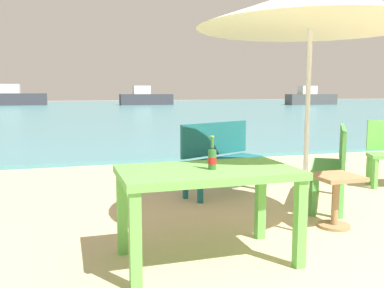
{
  "coord_description": "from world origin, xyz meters",
  "views": [
    {
      "loc": [
        -2.46,
        -2.75,
        1.37
      ],
      "look_at": [
        -0.7,
        3.0,
        0.6
      ],
      "focal_mm": 38.72,
      "sensor_mm": 36.0,
      "label": 1
    }
  ],
  "objects_px": {
    "picnic_table_green": "(208,182)",
    "beer_bottle_amber": "(212,158)",
    "side_table_wood": "(336,193)",
    "boat_fishing_trawler": "(311,98)",
    "patio_umbrella": "(311,8)",
    "boat_barge": "(146,98)",
    "boat_sailboat": "(15,98)",
    "swimmer_person": "(209,135)",
    "bench_teal_center": "(220,153)",
    "bench_green_right": "(334,161)"
  },
  "relations": [
    {
      "from": "picnic_table_green",
      "to": "beer_bottle_amber",
      "type": "bearing_deg",
      "value": -65.21
    },
    {
      "from": "side_table_wood",
      "to": "boat_fishing_trawler",
      "type": "height_order",
      "value": "boat_fishing_trawler"
    },
    {
      "from": "picnic_table_green",
      "to": "patio_umbrella",
      "type": "bearing_deg",
      "value": 17.11
    },
    {
      "from": "side_table_wood",
      "to": "boat_barge",
      "type": "relative_size",
      "value": 0.11
    },
    {
      "from": "boat_barge",
      "to": "boat_fishing_trawler",
      "type": "bearing_deg",
      "value": -15.01
    },
    {
      "from": "boat_fishing_trawler",
      "to": "boat_sailboat",
      "type": "bearing_deg",
      "value": 166.61
    },
    {
      "from": "patio_umbrella",
      "to": "side_table_wood",
      "type": "bearing_deg",
      "value": 8.39
    },
    {
      "from": "swimmer_person",
      "to": "boat_fishing_trawler",
      "type": "xyz_separation_m",
      "value": [
        19.12,
        24.88,
        0.49
      ]
    },
    {
      "from": "side_table_wood",
      "to": "swimmer_person",
      "type": "xyz_separation_m",
      "value": [
        0.99,
        6.6,
        -0.11
      ]
    },
    {
      "from": "picnic_table_green",
      "to": "bench_teal_center",
      "type": "xyz_separation_m",
      "value": [
        0.91,
        2.09,
        -0.11
      ]
    },
    {
      "from": "patio_umbrella",
      "to": "bench_teal_center",
      "type": "distance_m",
      "value": 2.36
    },
    {
      "from": "bench_teal_center",
      "to": "picnic_table_green",
      "type": "bearing_deg",
      "value": -113.4
    },
    {
      "from": "picnic_table_green",
      "to": "boat_sailboat",
      "type": "xyz_separation_m",
      "value": [
        -5.4,
        38.31,
        0.13
      ]
    },
    {
      "from": "patio_umbrella",
      "to": "bench_teal_center",
      "type": "bearing_deg",
      "value": 96.63
    },
    {
      "from": "swimmer_person",
      "to": "patio_umbrella",
      "type": "bearing_deg",
      "value": -101.7
    },
    {
      "from": "side_table_wood",
      "to": "bench_teal_center",
      "type": "distance_m",
      "value": 1.8
    },
    {
      "from": "bench_green_right",
      "to": "swimmer_person",
      "type": "bearing_deg",
      "value": 85.24
    },
    {
      "from": "beer_bottle_amber",
      "to": "swimmer_person",
      "type": "xyz_separation_m",
      "value": [
        2.47,
        7.04,
        -0.61
      ]
    },
    {
      "from": "beer_bottle_amber",
      "to": "boat_sailboat",
      "type": "relative_size",
      "value": 0.05
    },
    {
      "from": "bench_green_right",
      "to": "swimmer_person",
      "type": "xyz_separation_m",
      "value": [
        0.49,
        5.87,
        -0.3
      ]
    },
    {
      "from": "beer_bottle_amber",
      "to": "bench_green_right",
      "type": "height_order",
      "value": "beer_bottle_amber"
    },
    {
      "from": "picnic_table_green",
      "to": "boat_barge",
      "type": "relative_size",
      "value": 0.28
    },
    {
      "from": "bench_teal_center",
      "to": "patio_umbrella",
      "type": "bearing_deg",
      "value": -83.37
    },
    {
      "from": "bench_teal_center",
      "to": "bench_green_right",
      "type": "relative_size",
      "value": 1.05
    },
    {
      "from": "beer_bottle_amber",
      "to": "swimmer_person",
      "type": "height_order",
      "value": "beer_bottle_amber"
    },
    {
      "from": "boat_fishing_trawler",
      "to": "bench_green_right",
      "type": "bearing_deg",
      "value": -122.53
    },
    {
      "from": "picnic_table_green",
      "to": "swimmer_person",
      "type": "bearing_deg",
      "value": 70.43
    },
    {
      "from": "patio_umbrella",
      "to": "beer_bottle_amber",
      "type": "bearing_deg",
      "value": -160.36
    },
    {
      "from": "patio_umbrella",
      "to": "bench_green_right",
      "type": "relative_size",
      "value": 1.94
    },
    {
      "from": "picnic_table_green",
      "to": "boat_sailboat",
      "type": "height_order",
      "value": "boat_sailboat"
    },
    {
      "from": "beer_bottle_amber",
      "to": "boat_fishing_trawler",
      "type": "xyz_separation_m",
      "value": [
        21.59,
        31.92,
        -0.13
      ]
    },
    {
      "from": "beer_bottle_amber",
      "to": "patio_umbrella",
      "type": "height_order",
      "value": "patio_umbrella"
    },
    {
      "from": "bench_green_right",
      "to": "boat_fishing_trawler",
      "type": "distance_m",
      "value": 36.47
    },
    {
      "from": "bench_teal_center",
      "to": "swimmer_person",
      "type": "xyz_separation_m",
      "value": [
        1.58,
        4.9,
        -0.3
      ]
    },
    {
      "from": "picnic_table_green",
      "to": "swimmer_person",
      "type": "distance_m",
      "value": 7.43
    },
    {
      "from": "bench_teal_center",
      "to": "boat_sailboat",
      "type": "xyz_separation_m",
      "value": [
        -6.31,
        36.22,
        0.24
      ]
    },
    {
      "from": "bench_green_right",
      "to": "boat_sailboat",
      "type": "bearing_deg",
      "value": 101.26
    },
    {
      "from": "bench_teal_center",
      "to": "boat_barge",
      "type": "bearing_deg",
      "value": 80.94
    },
    {
      "from": "side_table_wood",
      "to": "boat_barge",
      "type": "height_order",
      "value": "boat_barge"
    },
    {
      "from": "bench_green_right",
      "to": "side_table_wood",
      "type": "bearing_deg",
      "value": -124.31
    },
    {
      "from": "bench_teal_center",
      "to": "boat_fishing_trawler",
      "type": "distance_m",
      "value": 36.27
    },
    {
      "from": "swimmer_person",
      "to": "boat_barge",
      "type": "distance_m",
      "value": 29.24
    },
    {
      "from": "patio_umbrella",
      "to": "bench_teal_center",
      "type": "relative_size",
      "value": 1.85
    },
    {
      "from": "boat_sailboat",
      "to": "boat_fishing_trawler",
      "type": "bearing_deg",
      "value": -13.39
    },
    {
      "from": "picnic_table_green",
      "to": "boat_barge",
      "type": "height_order",
      "value": "boat_barge"
    },
    {
      "from": "picnic_table_green",
      "to": "bench_teal_center",
      "type": "height_order",
      "value": "bench_teal_center"
    },
    {
      "from": "boat_fishing_trawler",
      "to": "bench_teal_center",
      "type": "bearing_deg",
      "value": -124.8
    },
    {
      "from": "picnic_table_green",
      "to": "bench_green_right",
      "type": "distance_m",
      "value": 2.3
    },
    {
      "from": "side_table_wood",
      "to": "boat_fishing_trawler",
      "type": "distance_m",
      "value": 37.35
    },
    {
      "from": "patio_umbrella",
      "to": "bench_green_right",
      "type": "distance_m",
      "value": 1.97
    }
  ]
}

